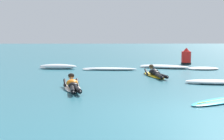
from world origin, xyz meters
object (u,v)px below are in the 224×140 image
at_px(surfer_far, 155,74).
at_px(drifting_surfboard, 221,101).
at_px(channel_marker_buoy, 186,58).
at_px(surfer_near, 73,85).

bearing_deg(surfer_far, drifting_surfboard, -80.16).
relative_size(surfer_far, channel_marker_buoy, 2.56).
bearing_deg(channel_marker_buoy, drifting_surfboard, -100.41).
height_order(surfer_far, drifting_surfboard, surfer_far).
bearing_deg(surfer_far, surfer_near, -135.58).
relative_size(surfer_near, surfer_far, 0.90).
bearing_deg(surfer_near, surfer_far, 44.42).
xyz_separation_m(surfer_far, drifting_surfboard, (0.93, -5.34, -0.10)).
bearing_deg(surfer_near, drifting_surfboard, -26.18).
bearing_deg(drifting_surfboard, surfer_far, 99.84).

